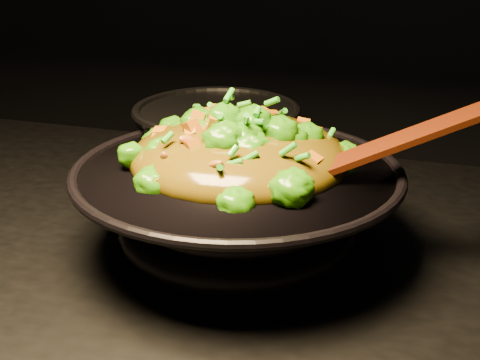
% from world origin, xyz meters
% --- Properties ---
extents(wok, '(0.43, 0.43, 0.10)m').
position_xyz_m(wok, '(0.07, 0.08, 0.95)').
color(wok, black).
rests_on(wok, stovetop).
extents(stir_fry, '(0.32, 0.32, 0.09)m').
position_xyz_m(stir_fry, '(0.06, 0.11, 1.04)').
color(stir_fry, '#2D7A08').
rests_on(stir_fry, wok).
extents(spatula, '(0.24, 0.10, 0.10)m').
position_xyz_m(spatula, '(0.24, 0.10, 1.04)').
color(spatula, '#3B1A08').
rests_on(spatula, wok).
extents(back_pot, '(0.25, 0.25, 0.12)m').
position_xyz_m(back_pot, '(-0.01, 0.24, 0.96)').
color(back_pot, black).
rests_on(back_pot, stovetop).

